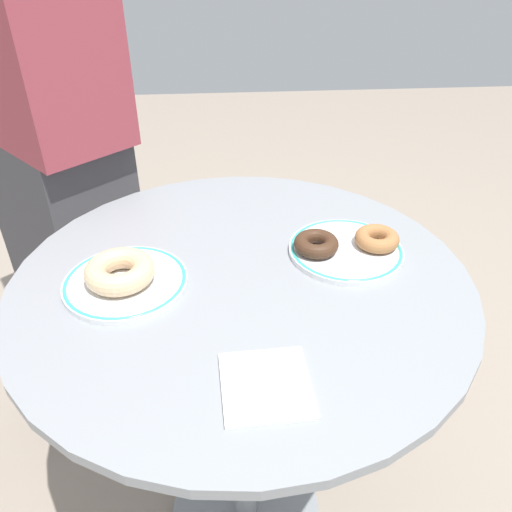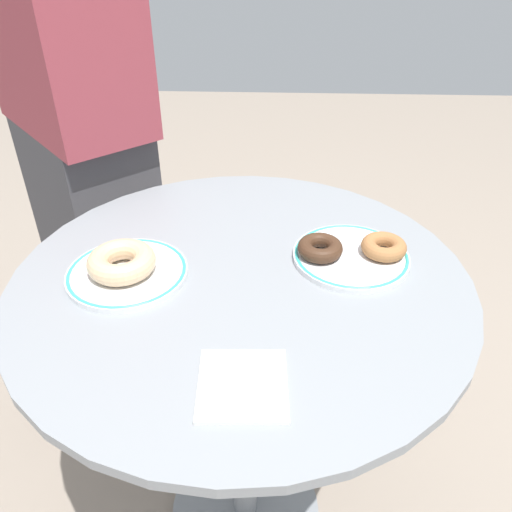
{
  "view_description": "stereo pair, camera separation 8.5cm",
  "coord_description": "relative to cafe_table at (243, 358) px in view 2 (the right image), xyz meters",
  "views": [
    {
      "loc": [
        -0.03,
        -0.7,
        1.25
      ],
      "look_at": [
        0.03,
        0.01,
        0.77
      ],
      "focal_mm": 36.1,
      "sensor_mm": 36.0,
      "label": 1
    },
    {
      "loc": [
        0.06,
        -0.7,
        1.25
      ],
      "look_at": [
        0.03,
        0.01,
        0.77
      ],
      "focal_mm": 36.1,
      "sensor_mm": 36.0,
      "label": 2
    }
  ],
  "objects": [
    {
      "name": "person_figure",
      "position": [
        -0.41,
        0.46,
        0.29
      ],
      "size": [
        0.44,
        0.45,
        1.67
      ],
      "color": "#3D3D42",
      "rests_on": "ground"
    },
    {
      "name": "plate_right",
      "position": [
        0.19,
        0.06,
        0.2
      ],
      "size": [
        0.2,
        0.2,
        0.01
      ],
      "color": "white",
      "rests_on": "cafe_table"
    },
    {
      "name": "donut_chocolate",
      "position": [
        0.14,
        0.05,
        0.22
      ],
      "size": [
        0.1,
        0.1,
        0.03
      ],
      "primitive_type": "torus",
      "rotation": [
        0.0,
        0.0,
        4.42
      ],
      "color": "#422819",
      "rests_on": "plate_right"
    },
    {
      "name": "donut_glazed",
      "position": [
        -0.2,
        -0.01,
        0.23
      ],
      "size": [
        0.14,
        0.14,
        0.04
      ],
      "primitive_type": "torus",
      "rotation": [
        0.0,
        0.0,
        2.9
      ],
      "color": "#E0B789",
      "rests_on": "plate_left"
    },
    {
      "name": "donut_cinnamon",
      "position": [
        0.25,
        0.06,
        0.22
      ],
      "size": [
        0.09,
        0.09,
        0.03
      ],
      "primitive_type": "torus",
      "rotation": [
        0.0,
        0.0,
        4.79
      ],
      "color": "#A36B3D",
      "rests_on": "plate_right"
    },
    {
      "name": "paper_napkin",
      "position": [
        0.02,
        -0.24,
        0.2
      ],
      "size": [
        0.12,
        0.13,
        0.01
      ],
      "primitive_type": "cube",
      "rotation": [
        0.0,
        0.0,
        0.05
      ],
      "color": "white",
      "rests_on": "cafe_table"
    },
    {
      "name": "plate_left",
      "position": [
        -0.19,
        -0.01,
        0.2
      ],
      "size": [
        0.2,
        0.2,
        0.01
      ],
      "color": "white",
      "rests_on": "cafe_table"
    },
    {
      "name": "cafe_table",
      "position": [
        0.0,
        0.0,
        0.0
      ],
      "size": [
        0.77,
        0.77,
        0.73
      ],
      "color": "gray",
      "rests_on": "ground"
    }
  ]
}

